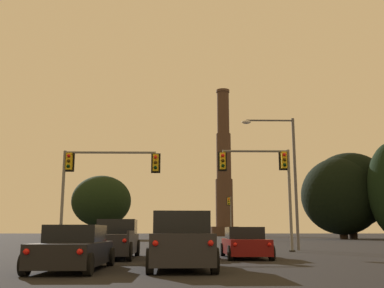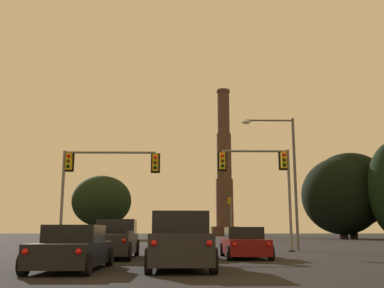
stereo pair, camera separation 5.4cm
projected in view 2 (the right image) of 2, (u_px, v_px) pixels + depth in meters
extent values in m
cube|color=#232328|center=(112.00, 244.00, 20.79)|extent=(2.14, 5.45, 0.88)
cube|color=black|center=(117.00, 227.00, 22.66)|extent=(1.88, 1.85, 0.72)
cube|color=#232328|center=(87.00, 232.00, 19.49)|extent=(0.16, 2.43, 0.16)
cube|color=#232328|center=(130.00, 232.00, 19.57)|extent=(0.16, 2.43, 0.16)
cylinder|color=black|center=(98.00, 248.00, 22.85)|extent=(0.24, 0.81, 0.80)
cylinder|color=black|center=(137.00, 248.00, 22.93)|extent=(0.24, 0.81, 0.80)
cylinder|color=black|center=(81.00, 252.00, 18.54)|extent=(0.24, 0.81, 0.80)
cylinder|color=black|center=(129.00, 252.00, 18.62)|extent=(0.24, 0.81, 0.80)
sphere|color=red|center=(83.00, 241.00, 18.12)|extent=(0.17, 0.17, 0.17)
sphere|color=red|center=(124.00, 241.00, 18.19)|extent=(0.17, 0.17, 0.17)
cube|color=black|center=(73.00, 253.00, 14.38)|extent=(1.82, 4.61, 0.70)
cube|color=black|center=(75.00, 234.00, 14.73)|extent=(1.63, 2.21, 0.55)
cylinder|color=black|center=(61.00, 257.00, 16.19)|extent=(0.22, 0.64, 0.64)
cylinder|color=black|center=(110.00, 257.00, 16.22)|extent=(0.22, 0.64, 0.64)
cylinder|color=black|center=(24.00, 264.00, 12.46)|extent=(0.22, 0.64, 0.64)
cylinder|color=black|center=(87.00, 264.00, 12.49)|extent=(0.22, 0.64, 0.64)
sphere|color=red|center=(25.00, 252.00, 12.12)|extent=(0.17, 0.17, 0.17)
sphere|color=red|center=(78.00, 252.00, 12.14)|extent=(0.17, 0.17, 0.17)
cube|color=#232328|center=(180.00, 248.00, 14.96)|extent=(2.07, 4.86, 0.95)
cube|color=black|center=(180.00, 223.00, 15.24)|extent=(1.87, 2.86, 0.70)
cylinder|color=black|center=(153.00, 254.00, 16.74)|extent=(0.24, 0.77, 0.76)
cylinder|color=black|center=(203.00, 254.00, 16.84)|extent=(0.24, 0.77, 0.76)
cylinder|color=black|center=(149.00, 261.00, 12.97)|extent=(0.24, 0.77, 0.76)
cylinder|color=black|center=(213.00, 261.00, 13.06)|extent=(0.24, 0.77, 0.76)
sphere|color=red|center=(154.00, 243.00, 12.59)|extent=(0.17, 0.17, 0.17)
sphere|color=red|center=(209.00, 243.00, 12.67)|extent=(0.17, 0.17, 0.17)
cube|color=maroon|center=(244.00, 247.00, 21.01)|extent=(1.80, 4.60, 0.70)
cube|color=black|center=(243.00, 233.00, 21.35)|extent=(1.62, 2.20, 0.55)
cylinder|color=black|center=(222.00, 250.00, 22.82)|extent=(0.22, 0.64, 0.64)
cylinder|color=black|center=(257.00, 249.00, 22.85)|extent=(0.22, 0.64, 0.64)
cylinder|color=black|center=(230.00, 253.00, 19.09)|extent=(0.22, 0.64, 0.64)
cylinder|color=black|center=(271.00, 253.00, 19.12)|extent=(0.22, 0.64, 0.64)
sphere|color=red|center=(235.00, 245.00, 18.75)|extent=(0.17, 0.17, 0.17)
sphere|color=red|center=(269.00, 245.00, 18.77)|extent=(0.17, 0.17, 0.17)
cube|color=navy|center=(183.00, 247.00, 21.02)|extent=(1.93, 4.65, 0.70)
cube|color=black|center=(183.00, 233.00, 21.36)|extent=(1.68, 2.24, 0.55)
cylinder|color=black|center=(164.00, 250.00, 22.80)|extent=(0.24, 0.65, 0.64)
cylinder|color=black|center=(199.00, 249.00, 22.88)|extent=(0.24, 0.65, 0.64)
cylinder|color=black|center=(163.00, 253.00, 19.08)|extent=(0.24, 0.65, 0.64)
cylinder|color=black|center=(204.00, 253.00, 19.16)|extent=(0.24, 0.65, 0.64)
sphere|color=red|center=(167.00, 245.00, 18.74)|extent=(0.17, 0.17, 0.17)
sphere|color=red|center=(201.00, 245.00, 18.81)|extent=(0.17, 0.17, 0.17)
cylinder|color=slate|center=(62.00, 200.00, 27.29)|extent=(0.18, 0.18, 6.15)
cylinder|color=black|center=(59.00, 252.00, 26.71)|extent=(0.40, 0.40, 0.10)
cube|color=yellow|center=(69.00, 161.00, 27.76)|extent=(0.34, 0.34, 1.04)
cube|color=black|center=(70.00, 162.00, 27.94)|extent=(0.58, 0.03, 1.25)
sphere|color=red|center=(68.00, 156.00, 27.64)|extent=(0.22, 0.22, 0.22)
sphere|color=#352604|center=(68.00, 161.00, 27.57)|extent=(0.22, 0.22, 0.22)
sphere|color=black|center=(68.00, 166.00, 27.51)|extent=(0.22, 0.22, 0.22)
cylinder|color=slate|center=(110.00, 152.00, 27.92)|extent=(5.64, 0.14, 0.14)
sphere|color=slate|center=(65.00, 152.00, 27.87)|extent=(0.18, 0.18, 0.18)
cube|color=yellow|center=(155.00, 163.00, 27.84)|extent=(0.34, 0.34, 1.04)
cube|color=black|center=(156.00, 163.00, 28.02)|extent=(0.58, 0.03, 1.25)
sphere|color=red|center=(155.00, 157.00, 27.72)|extent=(0.22, 0.22, 0.22)
sphere|color=#352604|center=(155.00, 162.00, 27.66)|extent=(0.22, 0.22, 0.22)
sphere|color=black|center=(155.00, 167.00, 27.59)|extent=(0.22, 0.22, 0.22)
cylinder|color=slate|center=(231.00, 218.00, 65.31)|extent=(0.18, 0.18, 6.26)
cylinder|color=black|center=(231.00, 240.00, 64.72)|extent=(0.40, 0.40, 0.10)
cube|color=yellow|center=(229.00, 201.00, 65.78)|extent=(0.34, 0.34, 1.04)
cube|color=black|center=(229.00, 201.00, 65.96)|extent=(0.58, 0.03, 1.25)
sphere|color=red|center=(229.00, 199.00, 65.66)|extent=(0.22, 0.22, 0.22)
sphere|color=#352604|center=(229.00, 201.00, 65.59)|extent=(0.22, 0.22, 0.22)
sphere|color=black|center=(229.00, 203.00, 65.53)|extent=(0.22, 0.22, 0.22)
cylinder|color=slate|center=(290.00, 200.00, 27.96)|extent=(0.18, 0.18, 6.34)
cylinder|color=black|center=(292.00, 251.00, 27.36)|extent=(0.40, 0.40, 0.10)
cube|color=yellow|center=(284.00, 160.00, 28.43)|extent=(0.34, 0.34, 1.04)
cube|color=black|center=(283.00, 161.00, 28.61)|extent=(0.58, 0.03, 1.25)
sphere|color=red|center=(284.00, 155.00, 28.31)|extent=(0.22, 0.22, 0.22)
sphere|color=#352604|center=(284.00, 160.00, 28.25)|extent=(0.22, 0.22, 0.22)
sphere|color=black|center=(284.00, 165.00, 28.18)|extent=(0.22, 0.22, 0.22)
cylinder|color=slate|center=(255.00, 151.00, 28.51)|extent=(4.18, 0.14, 0.14)
sphere|color=slate|center=(288.00, 151.00, 28.55)|extent=(0.18, 0.18, 0.18)
cube|color=yellow|center=(222.00, 161.00, 28.35)|extent=(0.34, 0.34, 1.04)
cube|color=black|center=(222.00, 161.00, 28.53)|extent=(0.58, 0.03, 1.25)
sphere|color=red|center=(222.00, 156.00, 28.22)|extent=(0.22, 0.22, 0.22)
sphere|color=#352604|center=(223.00, 161.00, 28.16)|extent=(0.22, 0.22, 0.22)
sphere|color=black|center=(223.00, 166.00, 28.10)|extent=(0.22, 0.22, 0.22)
cylinder|color=#56565B|center=(295.00, 183.00, 30.38)|extent=(0.20, 0.20, 8.96)
cylinder|color=#56565B|center=(269.00, 120.00, 31.18)|extent=(3.25, 0.12, 0.12)
sphere|color=#56565B|center=(293.00, 121.00, 31.21)|extent=(0.20, 0.20, 0.20)
ellipsoid|color=silver|center=(246.00, 122.00, 31.13)|extent=(0.64, 0.36, 0.26)
cylinder|color=#3C2B22|center=(225.00, 231.00, 118.89)|extent=(7.43, 7.43, 2.50)
cylinder|color=#473328|center=(225.00, 203.00, 120.34)|extent=(4.64, 4.64, 12.62)
cylinder|color=#473328|center=(224.00, 156.00, 122.77)|extent=(3.99, 3.99, 12.62)
cylinder|color=#473328|center=(223.00, 112.00, 125.19)|extent=(3.34, 3.34, 12.62)
cylinder|color=#4E382C|center=(223.00, 91.00, 126.33)|extent=(3.74, 3.74, 0.70)
cylinder|color=black|center=(344.00, 232.00, 74.31)|extent=(1.34, 1.34, 2.31)
ellipsoid|color=black|center=(342.00, 196.00, 75.46)|extent=(13.37, 12.03, 12.94)
cylinder|color=black|center=(101.00, 230.00, 75.13)|extent=(1.00, 1.00, 3.08)
ellipsoid|color=black|center=(102.00, 201.00, 76.04)|extent=(10.01, 9.01, 8.61)
cylinder|color=black|center=(353.00, 229.00, 75.63)|extent=(1.38, 1.38, 3.39)
ellipsoid|color=black|center=(351.00, 190.00, 76.88)|extent=(13.79, 12.41, 12.84)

